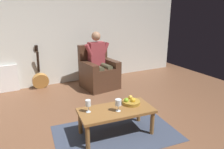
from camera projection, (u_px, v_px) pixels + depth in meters
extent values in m
plane|color=brown|center=(117.00, 148.00, 2.77)|extent=(7.56, 7.56, 0.00)
cube|color=silver|center=(58.00, 30.00, 4.90)|extent=(6.70, 0.06, 2.61)
cube|color=#363E51|center=(116.00, 133.00, 3.10)|extent=(1.86, 1.26, 0.01)
cube|color=#462C1E|center=(100.00, 79.00, 4.89)|extent=(0.81, 0.80, 0.40)
cube|color=#462C1E|center=(101.00, 70.00, 4.76)|extent=(0.49, 0.65, 0.10)
cube|color=#462C1E|center=(110.00, 64.00, 4.94)|extent=(0.24, 0.73, 0.24)
cube|color=#462C1E|center=(88.00, 68.00, 4.64)|extent=(0.24, 0.73, 0.24)
cube|color=#462C1E|center=(93.00, 56.00, 4.98)|extent=(0.74, 0.20, 0.59)
cube|color=#95363C|center=(96.00, 54.00, 4.82)|extent=(0.39, 0.22, 0.55)
sphere|color=#A87A5B|center=(96.00, 36.00, 4.70)|extent=(0.21, 0.21, 0.21)
cylinder|color=#4D4C35|center=(105.00, 67.00, 4.78)|extent=(0.18, 0.44, 0.13)
cylinder|color=#4D4C35|center=(111.00, 80.00, 4.69)|extent=(0.13, 0.13, 0.50)
cylinder|color=#95363C|center=(105.00, 48.00, 4.86)|extent=(0.21, 0.11, 0.29)
cylinder|color=#4D4C35|center=(97.00, 68.00, 4.67)|extent=(0.18, 0.44, 0.13)
cylinder|color=#4D4C35|center=(102.00, 82.00, 4.57)|extent=(0.13, 0.13, 0.50)
cylinder|color=#95363C|center=(89.00, 50.00, 4.63)|extent=(0.21, 0.11, 0.29)
cube|color=brown|center=(116.00, 111.00, 2.99)|extent=(1.11, 0.60, 0.04)
cylinder|color=brown|center=(152.00, 123.00, 3.04)|extent=(0.06, 0.06, 0.35)
cylinder|color=brown|center=(88.00, 137.00, 2.70)|extent=(0.06, 0.06, 0.35)
cylinder|color=brown|center=(139.00, 111.00, 3.40)|extent=(0.06, 0.06, 0.35)
cylinder|color=brown|center=(80.00, 122.00, 3.06)|extent=(0.06, 0.06, 0.35)
cylinder|color=#B67F3B|center=(41.00, 81.00, 4.82)|extent=(0.37, 0.18, 0.38)
cylinder|color=black|center=(41.00, 81.00, 4.77)|extent=(0.10, 0.03, 0.10)
cube|color=black|center=(38.00, 62.00, 4.78)|extent=(0.05, 0.14, 0.50)
cube|color=black|center=(36.00, 48.00, 4.74)|extent=(0.07, 0.06, 0.14)
cube|color=white|center=(2.00, 79.00, 4.57)|extent=(0.65, 0.06, 0.60)
cylinder|color=silver|center=(118.00, 111.00, 2.93)|extent=(0.07, 0.07, 0.01)
cylinder|color=silver|center=(118.00, 108.00, 2.92)|extent=(0.01, 0.01, 0.08)
cylinder|color=silver|center=(118.00, 102.00, 2.90)|extent=(0.09, 0.09, 0.09)
cylinder|color=#590C19|center=(118.00, 104.00, 2.90)|extent=(0.08, 0.08, 0.04)
cylinder|color=silver|center=(88.00, 112.00, 2.91)|extent=(0.07, 0.07, 0.01)
cylinder|color=silver|center=(88.00, 109.00, 2.89)|extent=(0.01, 0.01, 0.09)
cylinder|color=silver|center=(88.00, 103.00, 2.87)|extent=(0.08, 0.08, 0.09)
cylinder|color=#590C19|center=(88.00, 105.00, 2.87)|extent=(0.07, 0.07, 0.03)
cylinder|color=olive|center=(131.00, 102.00, 3.15)|extent=(0.27, 0.27, 0.05)
sphere|color=#80AE29|center=(126.00, 100.00, 3.11)|extent=(0.07, 0.07, 0.07)
sphere|color=gold|center=(133.00, 100.00, 3.12)|extent=(0.07, 0.07, 0.07)
sphere|color=gold|center=(130.00, 97.00, 3.22)|extent=(0.07, 0.07, 0.07)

